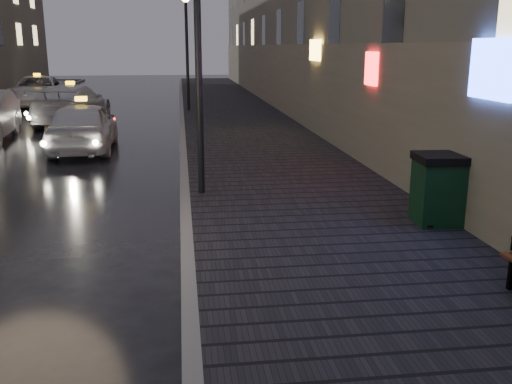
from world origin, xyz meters
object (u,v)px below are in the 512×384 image
lamp_far (187,38)px  trash_bin (438,189)px  lamp_near (198,27)px  taxi_mid (72,104)px  taxi_near (83,126)px  taxi_far (38,91)px

lamp_far → trash_bin: bearing=-78.1°
lamp_near → taxi_mid: 13.84m
lamp_far → trash_bin: lamp_far is taller
lamp_far → trash_bin: (3.95, -18.68, -2.72)m
lamp_far → taxi_mid: (-4.82, -3.31, -2.68)m
taxi_near → taxi_mid: size_ratio=0.81×
lamp_near → trash_bin: size_ratio=4.35×
lamp_far → taxi_far: size_ratio=0.92×
taxi_mid → taxi_far: 8.48m
lamp_near → trash_bin: (3.95, -2.68, -2.72)m
trash_bin → taxi_far: (-11.89, 23.25, 0.03)m
taxi_far → taxi_near: bearing=-75.9°
lamp_far → taxi_near: size_ratio=1.18×
lamp_near → taxi_far: lamp_near is taller
taxi_near → taxi_mid: taxi_mid is taller
lamp_far → taxi_mid: lamp_far is taller
lamp_near → lamp_far: bearing=90.0°
lamp_near → lamp_far: same height
lamp_far → taxi_mid: size_ratio=0.95×
lamp_near → taxi_mid: size_ratio=0.95×
trash_bin → taxi_near: bearing=133.4°
lamp_near → taxi_near: 7.54m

